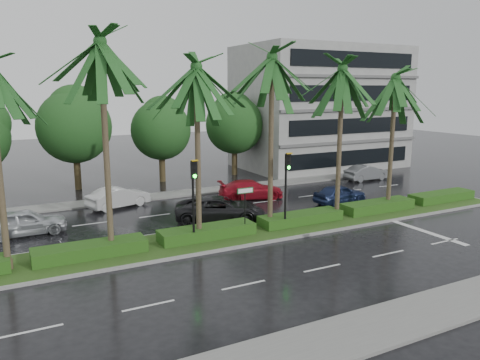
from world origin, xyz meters
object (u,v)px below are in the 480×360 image
signal_median_left (194,189)px  car_white (119,197)px  car_blue (340,194)px  street_sign (245,199)px  car_darkgrey (220,209)px  car_grey (367,173)px  car_red (251,189)px  car_silver (25,222)px

signal_median_left → car_white: bearing=98.6°
car_white → car_blue: car_white is taller
street_sign → car_blue: street_sign is taller
street_sign → car_darkgrey: 3.79m
car_blue → car_white: bearing=63.2°
car_white → car_grey: bearing=-107.8°
signal_median_left → car_grey: size_ratio=1.07×
street_sign → car_grey: 19.38m
street_sign → car_blue: bearing=21.2°
car_blue → car_darkgrey: bearing=87.4°
car_blue → car_red: bearing=46.2°
car_silver → car_darkgrey: bearing=-103.8°
signal_median_left → car_blue: (12.50, 3.87, -2.33)m
car_silver → signal_median_left: bearing=-130.3°
car_darkgrey → car_blue: 9.34m
street_sign → car_silver: size_ratio=0.60×
car_red → street_sign: bearing=163.3°
car_darkgrey → car_red: size_ratio=1.15×
car_blue → car_grey: (7.50, 5.51, 0.00)m
signal_median_left → car_silver: (-7.50, 6.11, -2.26)m
car_darkgrey → car_grey: bearing=-46.8°
street_sign → car_red: (4.66, 7.78, -1.44)m
signal_median_left → car_red: size_ratio=0.92×
car_white → car_blue: bearing=-129.7°
street_sign → car_silver: 12.14m
car_grey → car_darkgrey: bearing=108.9°
street_sign → car_red: size_ratio=0.55×
car_white → signal_median_left: bearing=172.1°
car_white → car_darkgrey: bearing=-159.5°
signal_median_left → car_darkgrey: size_ratio=0.81×
car_red → car_grey: 12.42m
street_sign → car_grey: street_sign is taller
street_sign → car_blue: size_ratio=0.66×
car_blue → signal_median_left: bearing=103.7°
car_grey → signal_median_left: bearing=115.4°
car_silver → car_red: car_silver is taller
street_sign → car_darkgrey: bearing=87.4°
car_silver → car_red: size_ratio=0.92×
car_darkgrey → signal_median_left: bearing=164.2°
street_sign → car_darkgrey: street_sign is taller
car_silver → car_darkgrey: (10.66, -2.40, 0.01)m
signal_median_left → car_silver: signal_median_left is taller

